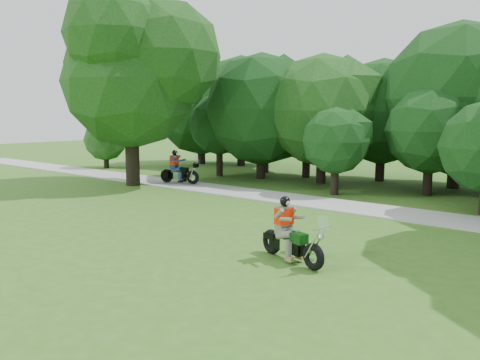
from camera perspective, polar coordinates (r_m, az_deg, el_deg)
The scene contains 6 objects.
ground at distance 11.70m, azimuth -5.86°, elevation -9.15°, with size 100.00×100.00×0.00m, color #31631C.
walkway at distance 18.09m, azimuth 12.29°, elevation -3.09°, with size 60.00×2.20×0.06m, color #9A9A95.
tree_line at distance 23.99m, azimuth 18.81°, elevation 8.10°, with size 40.18×12.64×7.74m.
big_tree_west at distance 23.74m, azimuth -12.70°, elevation 13.36°, with size 8.64×6.56×9.96m.
chopper_motorcycle at distance 11.17m, azimuth 5.95°, elevation -6.96°, with size 2.11×0.97×1.53m.
touring_motorcycle at distance 23.46m, azimuth -7.69°, elevation 1.08°, with size 2.14×1.07×1.66m.
Camera 1 is at (7.90, -7.91, 3.42)m, focal length 35.00 mm.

